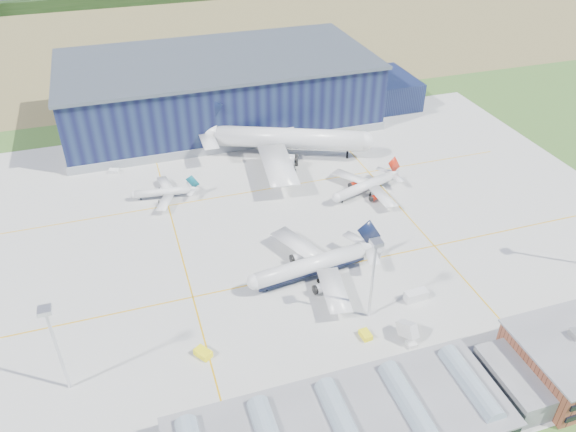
% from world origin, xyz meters
% --- Properties ---
extents(ground, '(600.00, 600.00, 0.00)m').
position_xyz_m(ground, '(0.00, 0.00, 0.00)').
color(ground, '#33541F').
rests_on(ground, ground).
extents(apron, '(220.00, 160.00, 0.08)m').
position_xyz_m(apron, '(0.00, 10.00, 0.03)').
color(apron, gray).
rests_on(apron, ground).
extents(farmland, '(600.00, 220.00, 0.01)m').
position_xyz_m(farmland, '(0.00, 220.00, 0.00)').
color(farmland, olive).
rests_on(farmland, ground).
extents(hangar, '(145.00, 62.00, 26.10)m').
position_xyz_m(hangar, '(2.81, 94.80, 11.62)').
color(hangar, '#101335').
rests_on(hangar, ground).
extents(glass_concourse, '(78.00, 23.00, 8.60)m').
position_xyz_m(glass_concourse, '(-6.45, -60.00, 3.69)').
color(glass_concourse, black).
rests_on(glass_concourse, ground).
extents(light_mast_west, '(2.60, 2.60, 23.00)m').
position_xyz_m(light_mast_west, '(-60.00, -30.00, 15.43)').
color(light_mast_west, silver).
rests_on(light_mast_west, ground).
extents(light_mast_center, '(2.60, 2.60, 23.00)m').
position_xyz_m(light_mast_center, '(10.00, -30.00, 15.43)').
color(light_mast_center, silver).
rests_on(light_mast_center, ground).
extents(airliner_navy, '(44.60, 43.84, 13.10)m').
position_xyz_m(airliner_navy, '(1.19, -12.00, 6.55)').
color(airliner_navy, silver).
rests_on(airliner_navy, ground).
extents(airliner_red, '(37.20, 36.78, 9.68)m').
position_xyz_m(airliner_red, '(32.24, 22.00, 4.84)').
color(airliner_red, silver).
rests_on(airliner_red, ground).
extents(airliner_widebody, '(88.98, 88.19, 22.27)m').
position_xyz_m(airliner_widebody, '(17.08, 55.00, 11.13)').
color(airliner_widebody, silver).
rests_on(airliner_widebody, ground).
extents(airliner_regional, '(25.65, 25.23, 7.42)m').
position_xyz_m(airliner_regional, '(-30.84, 40.00, 3.71)').
color(airliner_regional, silver).
rests_on(airliner_regional, ground).
extents(gse_tug_a, '(4.24, 4.66, 1.66)m').
position_xyz_m(gse_tug_a, '(-31.13, -30.13, 0.83)').
color(gse_tug_a, yellow).
rests_on(gse_tug_a, ground).
extents(gse_tug_b, '(2.43, 3.43, 1.42)m').
position_xyz_m(gse_tug_b, '(6.29, -36.28, 0.71)').
color(gse_tug_b, yellow).
rests_on(gse_tug_b, ground).
extents(gse_van_a, '(6.07, 2.82, 2.61)m').
position_xyz_m(gse_van_a, '(23.85, -28.33, 1.30)').
color(gse_van_a, silver).
rests_on(gse_van_a, ground).
extents(gse_van_b, '(5.00, 4.60, 2.15)m').
position_xyz_m(gse_van_b, '(21.35, -8.32, 1.07)').
color(gse_van_b, silver).
rests_on(gse_van_b, ground).
extents(gse_tug_c, '(2.85, 3.81, 1.50)m').
position_xyz_m(gse_tug_c, '(45.63, 62.00, 0.75)').
color(gse_tug_c, yellow).
rests_on(gse_tug_c, ground).
extents(gse_cart_b, '(3.92, 3.25, 1.45)m').
position_xyz_m(gse_cart_b, '(-45.00, 62.00, 0.73)').
color(gse_cart_b, silver).
rests_on(gse_cart_b, ground).
extents(airstair, '(3.18, 5.82, 3.52)m').
position_xyz_m(airstair, '(15.25, -39.50, 1.76)').
color(airstair, silver).
rests_on(airstair, ground).
extents(car_b, '(4.20, 2.76, 1.31)m').
position_xyz_m(car_b, '(46.81, -48.00, 0.65)').
color(car_b, '#99999E').
rests_on(car_b, ground).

